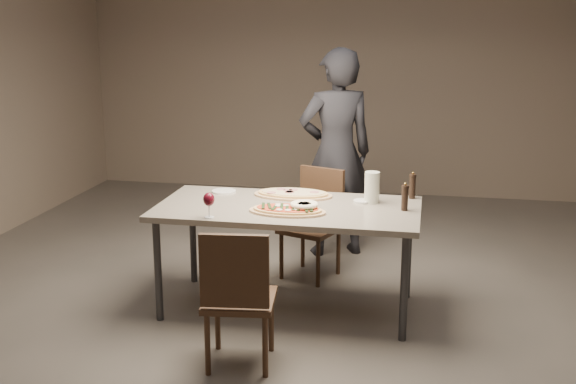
% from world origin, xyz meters
% --- Properties ---
extents(room, '(7.00, 7.00, 7.00)m').
position_xyz_m(room, '(0.00, 0.00, 1.40)').
color(room, '#5B554E').
rests_on(room, ground).
extents(dining_table, '(1.80, 0.90, 0.75)m').
position_xyz_m(dining_table, '(0.00, 0.00, 0.69)').
color(dining_table, gray).
rests_on(dining_table, ground).
extents(zucchini_pizza, '(0.52, 0.29, 0.05)m').
position_xyz_m(zucchini_pizza, '(0.03, -0.16, 0.77)').
color(zucchini_pizza, tan).
rests_on(zucchini_pizza, dining_table).
extents(ham_pizza, '(0.57, 0.32, 0.04)m').
position_xyz_m(ham_pizza, '(-0.02, 0.28, 0.77)').
color(ham_pizza, tan).
rests_on(ham_pizza, dining_table).
extents(bread_basket, '(0.19, 0.19, 0.07)m').
position_xyz_m(bread_basket, '(0.14, -0.13, 0.79)').
color(bread_basket, '#F5EDC7').
rests_on(bread_basket, dining_table).
extents(oil_dish, '(0.12, 0.12, 0.01)m').
position_xyz_m(oil_dish, '(0.49, 0.20, 0.76)').
color(oil_dish, white).
rests_on(oil_dish, dining_table).
extents(pepper_mill_left, '(0.05, 0.05, 0.20)m').
position_xyz_m(pepper_mill_left, '(0.83, 0.38, 0.84)').
color(pepper_mill_left, black).
rests_on(pepper_mill_left, dining_table).
extents(pepper_mill_right, '(0.05, 0.05, 0.19)m').
position_xyz_m(pepper_mill_right, '(0.79, 0.04, 0.84)').
color(pepper_mill_right, black).
rests_on(pepper_mill_right, dining_table).
extents(carafe, '(0.11, 0.11, 0.22)m').
position_xyz_m(carafe, '(0.56, 0.21, 0.86)').
color(carafe, silver).
rests_on(carafe, dining_table).
extents(wine_glass, '(0.07, 0.07, 0.17)m').
position_xyz_m(wine_glass, '(-0.45, -0.38, 0.87)').
color(wine_glass, silver).
rests_on(wine_glass, dining_table).
extents(side_plate, '(0.18, 0.18, 0.01)m').
position_xyz_m(side_plate, '(-0.54, 0.30, 0.76)').
color(side_plate, white).
rests_on(side_plate, dining_table).
extents(chair_near, '(0.45, 0.45, 0.86)m').
position_xyz_m(chair_near, '(-0.11, -0.94, 0.48)').
color(chair_near, '#3D2819').
rests_on(chair_near, ground).
extents(chair_far, '(0.52, 0.52, 0.85)m').
position_xyz_m(chair_far, '(0.08, 0.73, 0.48)').
color(chair_far, '#3D2819').
rests_on(chair_far, ground).
extents(diner, '(0.76, 0.65, 1.77)m').
position_xyz_m(diner, '(0.16, 1.27, 0.89)').
color(diner, black).
rests_on(diner, ground).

